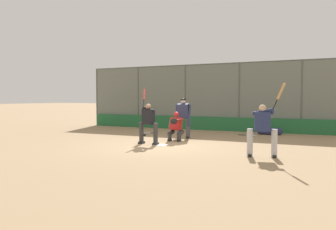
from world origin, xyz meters
name	(u,v)px	position (x,y,z in m)	size (l,w,h in m)	color
ground_plane	(160,145)	(0.00, 0.00, 0.00)	(160.00, 160.00, 0.00)	#9E7F5B
home_plate_marker	(160,145)	(0.00, 0.00, 0.01)	(0.43, 0.43, 0.01)	white
backstop_fence	(211,95)	(0.00, -6.24, 1.87)	(15.04, 0.08, 3.56)	#515651
padding_wall	(210,124)	(0.00, -6.14, 0.36)	(14.66, 0.18, 0.71)	#236638
bleachers_beyond	(224,118)	(-0.07, -8.74, 0.48)	(10.47, 2.50, 1.48)	slate
batter_at_plate	(148,122)	(0.51, -0.02, 0.82)	(0.89, 0.76, 2.07)	#333333
catcher_behind_plate	(176,126)	(-0.04, -1.33, 0.60)	(0.62, 0.73, 1.17)	#333333
umpire_home	(183,117)	(0.01, -2.27, 0.91)	(0.69, 0.47, 1.70)	#4C4C51
batter_on_deck	(263,129)	(-3.75, 0.94, 0.83)	(1.08, 0.58, 2.13)	#B7B7BC
spare_bat_near_backstop	(250,135)	(-2.44, -4.20, 0.03)	(0.84, 0.21, 0.07)	black
spare_bat_by_padding	(147,133)	(2.21, -3.06, 0.03)	(0.55, 0.72, 0.07)	black
fielding_glove_on_dirt	(143,135)	(1.99, -2.27, 0.05)	(0.30, 0.23, 0.11)	black
baseball_loose	(143,151)	(-0.13, 1.55, 0.04)	(0.07, 0.07, 0.07)	white
equipment_bag_dugout_side	(270,131)	(-3.17, -5.15, 0.17)	(1.16, 0.33, 0.33)	navy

